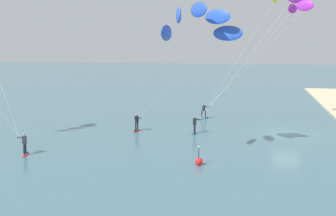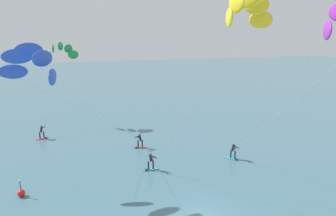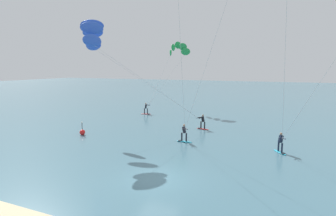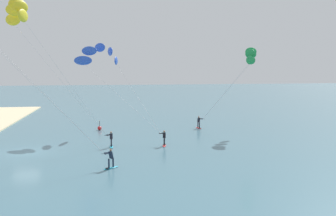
{
  "view_description": "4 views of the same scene",
  "coord_description": "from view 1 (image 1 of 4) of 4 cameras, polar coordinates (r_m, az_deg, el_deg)",
  "views": [
    {
      "loc": [
        -41.97,
        3.32,
        8.74
      ],
      "look_at": [
        -1.75,
        10.86,
        2.44
      ],
      "focal_mm": 47.9,
      "sensor_mm": 36.0,
      "label": 1
    },
    {
      "loc": [
        -7.2,
        -16.4,
        12.02
      ],
      "look_at": [
        1.13,
        10.9,
        5.0
      ],
      "focal_mm": 32.83,
      "sensor_mm": 36.0,
      "label": 2
    },
    {
      "loc": [
        6.8,
        -14.37,
        6.91
      ],
      "look_at": [
        -4.25,
        11.74,
        2.54
      ],
      "focal_mm": 28.67,
      "sensor_mm": 36.0,
      "label": 3
    },
    {
      "loc": [
        38.37,
        8.89,
        8.79
      ],
      "look_at": [
        -1.05,
        14.47,
        4.09
      ],
      "focal_mm": 40.3,
      "sensor_mm": 36.0,
      "label": 4
    }
  ],
  "objects": [
    {
      "name": "kitesurfer_nearshore",
      "position": [
        32.39,
        3.52,
        10.36
      ],
      "size": [
        12.52,
        10.34,
        11.35
      ],
      "color": "red",
      "rests_on": "ground"
    },
    {
      "name": "kitesurfer_mid_water",
      "position": [
        51.17,
        15.87,
        12.55
      ],
      "size": [
        6.02,
        11.93,
        14.17
      ],
      "color": "#23ADD1",
      "rests_on": "ground"
    },
    {
      "name": "marker_buoy",
      "position": [
        31.63,
        3.93,
        -6.74
      ],
      "size": [
        0.56,
        0.56,
        1.38
      ],
      "color": "red",
      "rests_on": "ground"
    },
    {
      "name": "ground_plane",
      "position": [
        43.0,
        14.84,
        -3.27
      ],
      "size": [
        240.0,
        240.0,
        0.0
      ],
      "primitive_type": "plane",
      "color": "#426B7A"
    }
  ]
}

